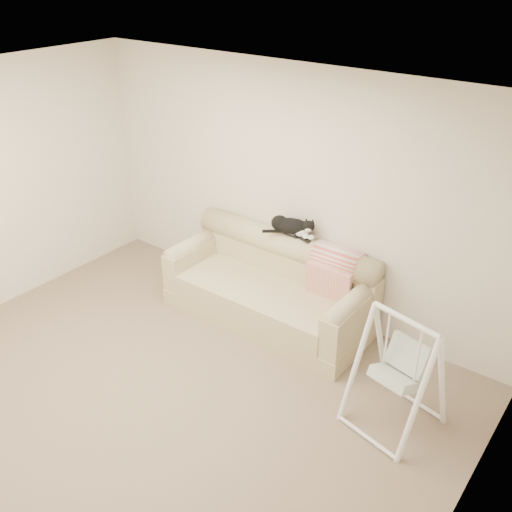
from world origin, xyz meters
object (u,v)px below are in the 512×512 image
Objects in this scene: baby_swing at (399,371)px; tuxedo_cat at (292,226)px; remote_a at (291,234)px; sofa at (271,287)px; remote_b at (303,239)px.

tuxedo_cat is at bearing 151.63° from baby_swing.
remote_a is 0.17× the size of baby_swing.
sofa is 0.70m from tuxedo_cat.
tuxedo_cat reaches higher than remote_b.
remote_b is 0.18m from tuxedo_cat.
tuxedo_cat is 1.94m from baby_swing.
sofa is 12.45× the size of remote_b.
remote_b is at bearing -0.67° from remote_a.
tuxedo_cat is at bearing 72.47° from sofa.
sofa is at bearing -136.08° from remote_b.
remote_a is 1.03× the size of remote_b.
baby_swing reaches higher than remote_a.
remote_b is 1.78m from baby_swing.
tuxedo_cat reaches higher than baby_swing.
remote_b is at bearing 149.52° from baby_swing.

